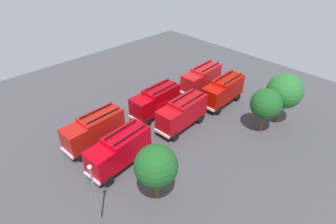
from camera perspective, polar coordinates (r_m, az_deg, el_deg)
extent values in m
plane|color=#423F44|center=(35.94, 0.00, -1.85)|extent=(54.75, 54.75, 0.00)
cube|color=red|center=(40.30, 4.91, 5.79)|extent=(2.35, 2.63, 2.60)
cube|color=#8C9EAD|center=(39.42, 3.98, 5.67)|extent=(0.21, 2.13, 1.46)
cube|color=red|center=(42.78, 7.85, 7.56)|extent=(4.94, 2.79, 2.90)
cube|color=black|center=(41.77, 8.79, 9.19)|extent=(4.32, 0.39, 0.12)
cube|color=black|center=(42.47, 7.25, 9.75)|extent=(4.32, 0.39, 0.12)
cube|color=silver|center=(40.03, 3.76, 3.75)|extent=(0.35, 2.38, 0.28)
cylinder|color=black|center=(40.30, 5.97, 3.19)|extent=(1.12, 0.42, 1.10)
cylinder|color=black|center=(41.55, 3.34, 4.34)|extent=(1.12, 0.42, 1.10)
cylinder|color=black|center=(43.88, 9.87, 5.57)|extent=(1.12, 0.42, 1.10)
cylinder|color=black|center=(45.03, 7.34, 6.58)|extent=(1.12, 0.42, 1.10)
cube|color=#A9030A|center=(34.75, -5.49, 0.78)|extent=(2.31, 2.60, 2.60)
cube|color=#8C9EAD|center=(34.03, -6.83, 0.52)|extent=(0.18, 2.13, 1.46)
cube|color=#A9030A|center=(36.69, -1.44, 3.15)|extent=(4.91, 2.72, 2.90)
cube|color=black|center=(35.49, -0.68, 4.94)|extent=(4.32, 0.32, 0.12)
cube|color=black|center=(36.34, -2.25, 5.65)|extent=(4.32, 0.32, 0.12)
cube|color=silver|center=(34.77, -6.86, -1.60)|extent=(0.31, 2.38, 0.28)
cylinder|color=black|center=(34.77, -4.27, -2.23)|extent=(1.11, 0.40, 1.10)
cylinder|color=black|center=(36.28, -6.86, -0.69)|extent=(1.11, 0.40, 1.10)
cylinder|color=black|center=(37.62, 1.18, 0.96)|extent=(1.11, 0.40, 1.10)
cylinder|color=black|center=(39.02, -1.43, 2.27)|extent=(1.11, 0.40, 1.10)
cube|color=#AB140E|center=(31.25, -18.80, -5.47)|extent=(2.32, 2.61, 2.60)
cube|color=#8C9EAD|center=(30.74, -20.56, -5.87)|extent=(0.19, 2.13, 1.46)
cube|color=#AB140E|center=(32.43, -13.63, -2.53)|extent=(4.92, 2.74, 2.90)
cube|color=black|center=(31.05, -13.28, -0.72)|extent=(4.32, 0.34, 0.12)
cube|color=black|center=(32.05, -14.71, 0.24)|extent=(4.32, 0.34, 0.12)
cube|color=silver|center=(31.61, -20.28, -8.04)|extent=(0.32, 2.38, 0.28)
cylinder|color=black|center=(31.30, -17.47, -8.83)|extent=(1.12, 0.40, 1.10)
cylinder|color=black|center=(33.01, -19.68, -6.77)|extent=(1.12, 0.40, 1.10)
cylinder|color=black|center=(33.14, -10.36, -4.87)|extent=(1.12, 0.40, 1.10)
cylinder|color=black|center=(34.75, -12.80, -3.13)|extent=(1.12, 0.40, 1.10)
cube|color=#AB0B03|center=(37.43, 9.33, 3.07)|extent=(2.32, 2.61, 2.60)
cube|color=#8C9EAD|center=(36.51, 8.43, 2.89)|extent=(0.19, 2.13, 1.46)
cube|color=#AB0B03|center=(39.98, 12.26, 5.10)|extent=(4.92, 2.74, 2.90)
cube|color=black|center=(38.98, 13.38, 6.77)|extent=(4.32, 0.34, 0.12)
cube|color=black|center=(39.58, 11.69, 7.43)|extent=(4.32, 0.34, 0.12)
cube|color=silver|center=(37.17, 8.11, 0.87)|extent=(0.32, 2.38, 0.28)
cylinder|color=black|center=(37.56, 10.43, 0.27)|extent=(1.12, 0.40, 1.10)
cylinder|color=black|center=(38.65, 7.51, 1.62)|extent=(1.12, 0.40, 1.10)
cylinder|color=black|center=(41.24, 14.27, 3.02)|extent=(1.12, 0.40, 1.10)
cylinder|color=black|center=(42.23, 11.50, 4.19)|extent=(1.12, 0.40, 1.10)
cube|color=#B2080F|center=(32.27, 0.16, -1.95)|extent=(2.33, 2.62, 2.60)
cube|color=#8C9EAD|center=(31.47, -1.14, -2.31)|extent=(0.20, 2.13, 1.46)
cube|color=#B2080F|center=(34.39, 4.12, 0.76)|extent=(4.93, 2.76, 2.90)
cube|color=black|center=(33.21, 5.14, 2.59)|extent=(4.32, 0.36, 0.12)
cube|color=black|center=(33.93, 3.32, 3.42)|extent=(4.32, 0.36, 0.12)
cube|color=silver|center=(32.27, -1.29, -4.52)|extent=(0.33, 2.38, 0.28)
cylinder|color=black|center=(32.46, 1.48, -5.16)|extent=(1.12, 0.41, 1.10)
cylinder|color=black|center=(33.74, -1.58, -3.42)|extent=(1.12, 0.41, 1.10)
cylinder|color=black|center=(35.56, 6.73, -1.48)|extent=(1.12, 0.41, 1.10)
cylinder|color=black|center=(36.73, 3.75, -0.02)|extent=(1.12, 0.41, 1.10)
cube|color=#BA020F|center=(27.76, -13.91, -10.26)|extent=(2.44, 2.71, 2.60)
cube|color=#8C9EAD|center=(27.16, -15.76, -10.89)|extent=(0.29, 2.12, 1.46)
cube|color=#BA020F|center=(29.16, -8.56, -6.56)|extent=(5.03, 2.97, 2.90)
cube|color=black|center=(27.76, -7.86, -4.70)|extent=(4.31, 0.56, 0.12)
cube|color=black|center=(28.61, -9.75, -3.56)|extent=(4.31, 0.56, 0.12)
cube|color=silver|center=(28.13, -15.55, -13.17)|extent=(0.44, 2.38, 0.28)
cylinder|color=black|center=(28.05, -12.26, -13.92)|extent=(1.13, 0.46, 1.10)
cylinder|color=black|center=(29.51, -15.27, -11.51)|extent=(1.13, 0.46, 1.10)
cylinder|color=black|center=(30.19, -5.04, -8.88)|extent=(1.13, 0.46, 1.10)
cylinder|color=black|center=(31.55, -8.17, -6.92)|extent=(1.13, 0.46, 1.10)
cylinder|color=black|center=(40.50, 8.23, 2.97)|extent=(0.16, 0.16, 0.85)
cylinder|color=black|center=(40.63, 8.44, 3.06)|extent=(0.16, 0.16, 0.85)
cube|color=orange|center=(40.17, 8.43, 3.99)|extent=(0.45, 0.29, 0.74)
sphere|color=brown|center=(39.93, 8.48, 4.59)|extent=(0.24, 0.24, 0.24)
cylinder|color=orange|center=(39.88, 8.50, 4.71)|extent=(0.30, 0.30, 0.07)
cylinder|color=black|center=(45.73, 6.49, 6.84)|extent=(0.16, 0.16, 0.74)
cylinder|color=black|center=(45.55, 6.55, 6.72)|extent=(0.16, 0.16, 0.74)
cube|color=orange|center=(45.33, 6.57, 7.56)|extent=(0.44, 0.48, 0.65)
sphere|color=brown|center=(45.15, 6.61, 8.05)|extent=(0.21, 0.21, 0.21)
cylinder|color=orange|center=(45.11, 6.61, 8.15)|extent=(0.26, 0.26, 0.06)
cylinder|color=brown|center=(37.80, 22.04, -0.18)|extent=(0.54, 0.54, 2.72)
sphere|color=#236628|center=(36.24, 23.10, 4.03)|extent=(4.35, 4.35, 4.35)
cylinder|color=brown|center=(35.53, 18.93, -2.15)|extent=(0.46, 0.46, 2.32)
sphere|color=#19511E|center=(34.08, 19.76, 1.57)|extent=(3.71, 3.71, 3.71)
cylinder|color=brown|center=(26.03, -2.34, -15.61)|extent=(0.48, 0.48, 2.41)
sphere|color=#19511E|center=(23.94, -2.50, -11.17)|extent=(3.86, 3.86, 3.86)
cone|color=#F2600C|center=(37.43, -9.95, -0.25)|extent=(0.43, 0.43, 0.61)
cone|color=#F2600C|center=(46.78, 6.11, 7.45)|extent=(0.45, 0.45, 0.64)
cone|color=#F2600C|center=(36.22, -10.73, -1.62)|extent=(0.44, 0.44, 0.63)
cylinder|color=slate|center=(23.71, -14.76, -16.63)|extent=(0.16, 0.16, 6.20)
sphere|color=#F2EFCC|center=(21.34, -16.04, -10.97)|extent=(0.36, 0.36, 0.36)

